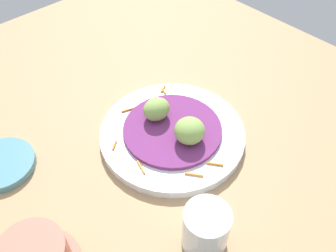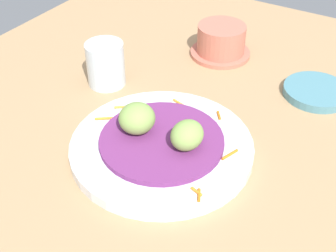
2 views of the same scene
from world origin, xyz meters
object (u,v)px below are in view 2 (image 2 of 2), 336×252
(main_plate, at_px, (162,147))
(side_plate_small, at_px, (316,92))
(water_glass, at_px, (106,64))
(guac_scoop_left, at_px, (187,135))
(guac_scoop_center, at_px, (137,118))
(terracotta_bowl, at_px, (221,41))

(main_plate, xyz_separation_m, side_plate_small, (0.27, -0.15, -0.00))
(side_plate_small, distance_m, water_glass, 0.37)
(side_plate_small, xyz_separation_m, water_glass, (-0.16, 0.34, 0.03))
(guac_scoop_left, bearing_deg, guac_scoop_center, 93.91)
(terracotta_bowl, height_order, water_glass, water_glass)
(guac_scoop_left, xyz_separation_m, guac_scoop_center, (-0.01, 0.08, 0.00))
(side_plate_small, xyz_separation_m, terracotta_bowl, (0.04, 0.21, 0.02))
(guac_scoop_left, bearing_deg, terracotta_bowl, 17.15)
(side_plate_small, height_order, terracotta_bowl, terracotta_bowl)
(guac_scoop_left, distance_m, guac_scoop_center, 0.08)
(side_plate_small, bearing_deg, main_plate, 150.27)
(main_plate, xyz_separation_m, guac_scoop_left, (0.00, -0.04, 0.04))
(guac_scoop_center, distance_m, water_glass, 0.18)
(guac_scoop_left, bearing_deg, side_plate_small, -22.97)
(guac_scoop_left, height_order, side_plate_small, guac_scoop_left)
(main_plate, bearing_deg, side_plate_small, -29.73)
(water_glass, bearing_deg, terracotta_bowl, -33.07)
(side_plate_small, bearing_deg, guac_scoop_center, 144.43)
(guac_scoop_center, distance_m, side_plate_small, 0.33)
(guac_scoop_left, relative_size, side_plate_small, 0.46)
(main_plate, height_order, guac_scoop_center, guac_scoop_center)
(main_plate, relative_size, terracotta_bowl, 2.29)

